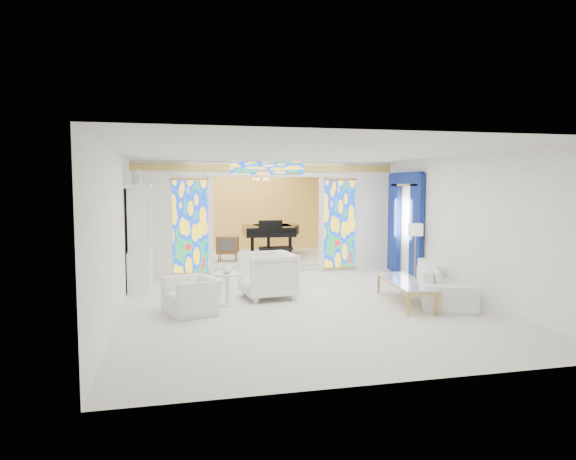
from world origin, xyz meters
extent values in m
plane|color=silver|center=(0.00, 0.00, 0.00)|extent=(12.00, 12.00, 0.00)
cube|color=silver|center=(0.00, 0.00, 3.00)|extent=(7.00, 12.00, 0.02)
cube|color=white|center=(0.00, 6.00, 1.50)|extent=(7.00, 0.02, 3.00)
cube|color=white|center=(0.00, -6.00, 1.50)|extent=(7.00, 0.02, 3.00)
cube|color=white|center=(-3.50, 0.00, 1.50)|extent=(0.02, 12.00, 3.00)
cube|color=white|center=(3.50, 0.00, 1.50)|extent=(0.02, 12.00, 3.00)
cube|color=white|center=(-2.50, 2.00, 1.50)|extent=(2.00, 0.18, 3.00)
cube|color=white|center=(2.50, 2.00, 1.50)|extent=(2.00, 0.18, 3.00)
cube|color=white|center=(0.00, 2.00, 2.80)|extent=(3.00, 0.18, 0.40)
cube|color=white|center=(-1.50, 1.90, 1.30)|extent=(0.12, 0.06, 2.60)
cube|color=white|center=(1.50, 1.90, 1.30)|extent=(0.12, 0.06, 2.60)
cube|color=white|center=(0.00, 1.90, 2.65)|extent=(3.24, 0.06, 0.12)
cube|color=#E2B955|center=(0.00, 1.90, 2.82)|extent=(7.00, 0.05, 0.18)
cube|color=gold|center=(-2.03, 1.89, 1.30)|extent=(0.90, 0.04, 2.40)
cube|color=gold|center=(2.03, 1.89, 1.30)|extent=(0.90, 0.04, 2.40)
cube|color=gold|center=(0.00, 1.89, 2.82)|extent=(2.00, 0.04, 0.34)
cube|color=silver|center=(0.00, 4.10, 0.09)|extent=(6.80, 3.80, 0.18)
cube|color=gold|center=(0.00, 5.88, 1.50)|extent=(6.70, 0.10, 2.90)
cylinder|color=#BF8E43|center=(0.20, 4.00, 2.55)|extent=(0.48, 0.48, 0.30)
cube|color=navy|center=(3.40, 0.05, 1.35)|extent=(0.12, 0.55, 2.60)
cube|color=navy|center=(3.40, 1.35, 1.35)|extent=(0.12, 0.55, 2.60)
cube|color=navy|center=(3.40, 0.70, 2.55)|extent=(0.14, 1.70, 0.30)
cube|color=#EBC353|center=(3.40, 0.70, 2.38)|extent=(0.12, 1.50, 0.06)
cube|color=white|center=(-3.22, 0.60, 0.45)|extent=(0.50, 1.40, 0.90)
cube|color=white|center=(-3.22, 0.60, 1.60)|extent=(0.44, 1.30, 1.40)
cube|color=white|center=(-2.99, 0.60, 1.60)|extent=(0.01, 1.20, 1.30)
cube|color=white|center=(-3.22, 0.60, 2.34)|extent=(0.56, 1.46, 0.08)
cylinder|color=white|center=(-3.22, 0.25, 2.46)|extent=(0.22, 0.22, 0.16)
sphere|color=white|center=(-3.22, 0.25, 2.62)|extent=(0.20, 0.20, 0.20)
imported|color=white|center=(-2.17, -2.02, 0.33)|extent=(1.17, 1.25, 0.66)
imported|color=white|center=(-0.57, -1.08, 0.49)|extent=(1.19, 1.17, 0.98)
imported|color=silver|center=(2.95, -2.10, 0.37)|extent=(1.96, 2.73, 0.74)
cylinder|color=white|center=(-1.47, -1.55, 0.62)|extent=(0.58, 0.58, 0.04)
cylinder|color=white|center=(-1.47, -1.55, 0.31)|extent=(0.10, 0.10, 0.60)
cylinder|color=white|center=(-1.47, -1.55, 0.02)|extent=(0.39, 0.39, 0.03)
imported|color=silver|center=(-1.47, -1.55, 0.75)|extent=(0.20, 0.20, 0.21)
cube|color=white|center=(2.02, -2.21, 0.45)|extent=(0.88, 2.13, 0.04)
cube|color=#BF8E43|center=(2.02, -2.21, 0.43)|extent=(0.92, 2.17, 0.03)
cube|color=#BF8E43|center=(1.63, -3.16, 0.21)|extent=(0.05, 0.05, 0.43)
cube|color=#BF8E43|center=(2.16, -3.22, 0.21)|extent=(0.05, 0.05, 0.43)
cube|color=#BF8E43|center=(1.88, -1.20, 0.21)|extent=(0.05, 0.05, 0.43)
cube|color=#BF8E43|center=(2.41, -1.27, 0.21)|extent=(0.05, 0.05, 0.43)
cylinder|color=#BF8E43|center=(3.20, -0.30, 0.01)|extent=(0.30, 0.30, 0.03)
cylinder|color=#BF8E43|center=(3.20, -0.30, 0.66)|extent=(0.03, 0.03, 1.33)
cylinder|color=silver|center=(3.20, -0.30, 1.31)|extent=(0.42, 0.42, 0.28)
cube|color=black|center=(0.43, 4.08, 0.97)|extent=(1.58, 1.68, 0.29)
cylinder|color=black|center=(0.76, 4.43, 0.97)|extent=(1.56, 1.56, 0.29)
cube|color=black|center=(0.39, 3.15, 0.93)|extent=(1.41, 0.38, 0.10)
cube|color=silver|center=(0.38, 3.07, 0.95)|extent=(1.30, 0.17, 0.03)
cube|color=black|center=(0.40, 3.51, 1.20)|extent=(0.73, 0.07, 0.26)
cube|color=black|center=(0.35, 2.53, 0.59)|extent=(0.95, 0.41, 0.08)
cylinder|color=black|center=(-0.17, 3.38, 0.50)|extent=(0.11, 0.11, 0.64)
cylinder|color=black|center=(0.97, 3.33, 0.50)|extent=(0.11, 0.11, 0.64)
cylinder|color=black|center=(0.57, 4.70, 0.50)|extent=(0.11, 0.11, 0.64)
cube|color=brown|center=(-0.92, 3.19, 0.65)|extent=(0.70, 0.56, 0.50)
cube|color=#363B39|center=(-0.98, 2.99, 0.68)|extent=(0.39, 0.12, 0.32)
cone|color=brown|center=(-1.19, 3.11, 0.29)|extent=(0.04, 0.04, 0.22)
cone|color=brown|center=(-0.73, 2.98, 0.29)|extent=(0.04, 0.04, 0.22)
cone|color=brown|center=(-1.12, 3.39, 0.29)|extent=(0.04, 0.04, 0.22)
cone|color=brown|center=(-0.66, 3.27, 0.29)|extent=(0.04, 0.04, 0.22)
camera|label=1|loc=(-2.57, -11.53, 2.37)|focal=32.00mm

